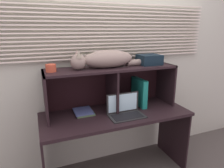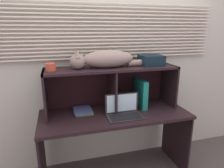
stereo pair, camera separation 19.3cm
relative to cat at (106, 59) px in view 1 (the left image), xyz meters
The scene contains 9 objects.
back_panel_with_blinds 0.23m from the cat, 73.40° to the left, with size 4.40×0.08×2.50m.
desk 0.67m from the cat, 58.34° to the right, with size 1.47×0.58×0.70m.
hutch_shelf_unit 0.23m from the cat, 26.67° to the left, with size 1.32×0.35×0.44m.
cat is the anchor object (origin of this frame).
laptop 0.53m from the cat, 55.94° to the right, with size 0.34×0.20×0.21m.
binder_upright 0.54m from the cat, ahead, with size 0.06×0.27×0.30m, color #177C6C.
book_stack 0.56m from the cat, behind, with size 0.18×0.21×0.03m.
small_basket 0.52m from the cat, behind, with size 0.09×0.09×0.07m, color #C34A30.
storage_box 0.49m from the cat, ahead, with size 0.23×0.20×0.10m, color black.
Camera 1 is at (-0.71, -1.48, 1.52)m, focal length 31.95 mm.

